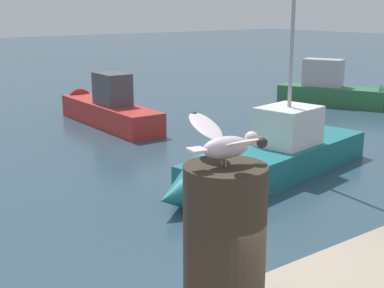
{
  "coord_description": "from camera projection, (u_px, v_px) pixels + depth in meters",
  "views": [
    {
      "loc": [
        -2.7,
        -2.36,
        3.46
      ],
      "look_at": [
        -1.17,
        -0.33,
        2.81
      ],
      "focal_mm": 51.16,
      "sensor_mm": 36.0,
      "label": 1
    }
  ],
  "objects": [
    {
      "name": "boat_red",
      "position": [
        103.0,
        108.0,
        16.52
      ],
      "size": [
        1.17,
        5.32,
        1.69
      ],
      "color": "#B72D28",
      "rests_on": "ground_plane"
    },
    {
      "name": "boat_green",
      "position": [
        342.0,
        92.0,
        19.36
      ],
      "size": [
        2.77,
        4.5,
        1.74
      ],
      "color": "#2D6B3D",
      "rests_on": "ground_plane"
    },
    {
      "name": "seagull",
      "position": [
        227.0,
        141.0,
        2.42
      ],
      "size": [
        0.39,
        0.63,
        0.2
      ],
      "color": "tan",
      "rests_on": "mooring_post"
    },
    {
      "name": "mooring_post",
      "position": [
        224.0,
        271.0,
        2.57
      ],
      "size": [
        0.39,
        0.39,
        1.04
      ],
      "primitive_type": "cylinder",
      "color": "#382D23",
      "rests_on": "harbor_quay"
    },
    {
      "name": "boat_teal",
      "position": [
        261.0,
        161.0,
        10.97
      ],
      "size": [
        6.12,
        2.25,
        4.97
      ],
      "color": "#1E7075",
      "rests_on": "ground_plane"
    }
  ]
}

